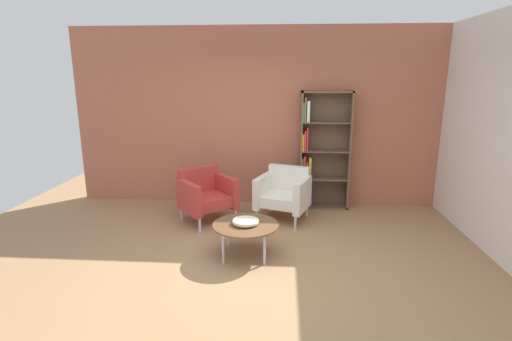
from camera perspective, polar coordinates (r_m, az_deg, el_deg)
ground_plane at (r=4.54m, az=0.03°, el=-14.36°), size 8.32×8.32×0.00m
brick_back_panel at (r=6.49m, az=1.58°, el=7.75°), size 6.40×0.12×2.90m
plaster_right_partition at (r=5.31m, az=33.19°, el=4.08°), size 0.12×5.20×2.90m
bookshelf_tall at (r=6.39m, az=9.31°, el=2.46°), size 0.80×0.30×1.90m
coffee_table_low at (r=4.73m, az=-1.54°, el=-8.18°), size 0.80×0.80×0.40m
decorative_bowl at (r=4.71m, az=-1.54°, el=-7.46°), size 0.32×0.32×0.05m
armchair_by_bookshelf at (r=5.85m, az=-7.38°, el=-3.42°), size 0.95×0.94×0.78m
armchair_near_window at (r=5.89m, az=4.13°, el=-3.24°), size 0.89×0.85×0.78m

